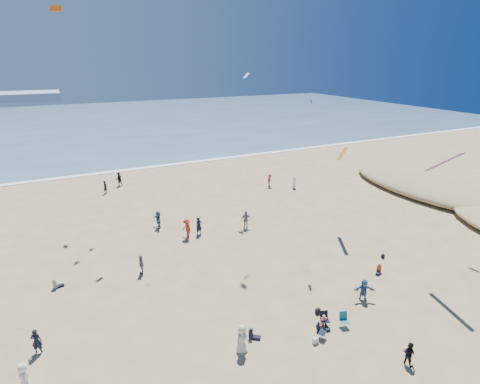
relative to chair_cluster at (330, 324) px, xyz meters
name	(u,v)px	position (x,y,z in m)	size (l,w,h in m)	color
ground	(272,382)	(-5.45, -1.90, -0.50)	(220.00, 220.00, 0.00)	tan
ocean	(91,123)	(-5.45, 93.10, -0.47)	(220.00, 100.00, 0.06)	#476B84
surf_line	(124,170)	(-5.45, 43.10, -0.46)	(220.00, 1.20, 0.08)	white
standing_flyers	(206,238)	(-2.95, 14.14, 0.39)	(31.59, 42.55, 1.94)	#305C84
seated_group	(272,320)	(-3.12, 2.02, -0.08)	(24.78, 22.48, 0.84)	white
chair_cluster	(330,324)	(0.00, 0.00, 0.00)	(2.79, 1.59, 1.00)	black
white_tote	(315,340)	(-1.55, -0.52, -0.30)	(0.35, 0.20, 0.40)	white
black_backpack	(318,311)	(0.31, 1.70, -0.31)	(0.30, 0.22, 0.38)	black
navy_bag	(383,256)	(10.13, 5.34, -0.33)	(0.28, 0.18, 0.34)	black
kites_aloft	(318,74)	(4.99, 9.53, 14.87)	(40.46, 38.06, 26.68)	#1299EE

